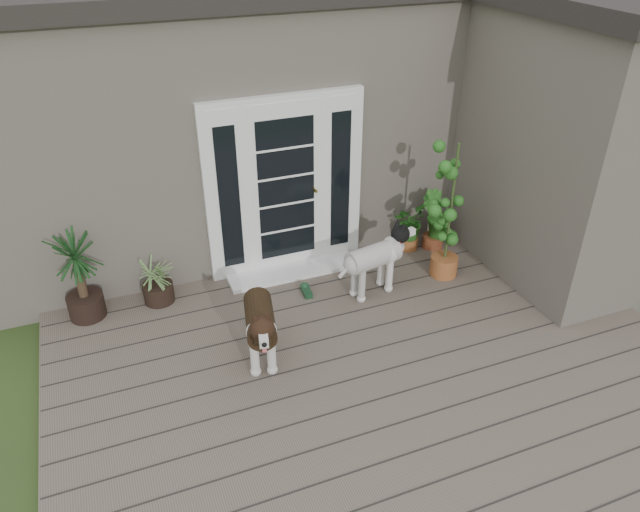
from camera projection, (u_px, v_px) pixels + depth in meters
name	position (u px, v px, depth m)	size (l,w,h in m)	color
deck	(380.00, 376.00, 5.88)	(6.20, 4.60, 0.12)	#6B5B4C
house_main	(251.00, 105.00, 8.49)	(7.40, 4.00, 3.10)	#665E54
house_wing	(570.00, 154.00, 6.90)	(1.60, 2.40, 3.10)	#665E54
door_unit	(285.00, 186.00, 6.98)	(1.90, 0.14, 2.15)	white
door_step	(293.00, 271.00, 7.37)	(1.60, 0.40, 0.05)	white
brindle_dog	(261.00, 330.00, 5.81)	(0.38, 0.90, 0.75)	#322212
white_dog	(373.00, 266.00, 6.83)	(0.37, 0.86, 0.71)	white
spider_plant	(156.00, 278.00, 6.71)	(0.57, 0.57, 0.61)	#7EA163
yucca	(79.00, 275.00, 6.35)	(0.74, 0.74, 1.07)	black
herb_a	(409.00, 230.00, 7.74)	(0.43, 0.43, 0.55)	#174D16
herb_b	(434.00, 227.00, 7.77)	(0.38, 0.38, 0.57)	#215819
herb_c	(468.00, 217.00, 8.01)	(0.36, 0.36, 0.57)	#285B1A
sapling	(451.00, 210.00, 6.89)	(0.51, 0.51, 1.75)	#1C5418
clog_left	(306.00, 291.00, 6.97)	(0.13, 0.27, 0.08)	#16381F
clog_right	(361.00, 262.00, 7.50)	(0.12, 0.26, 0.08)	black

